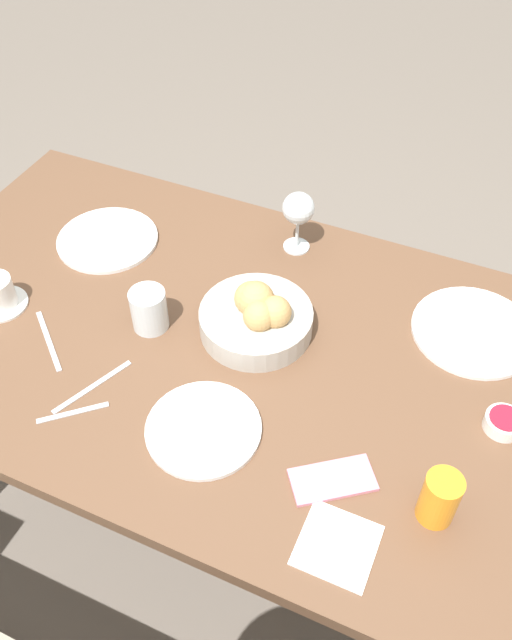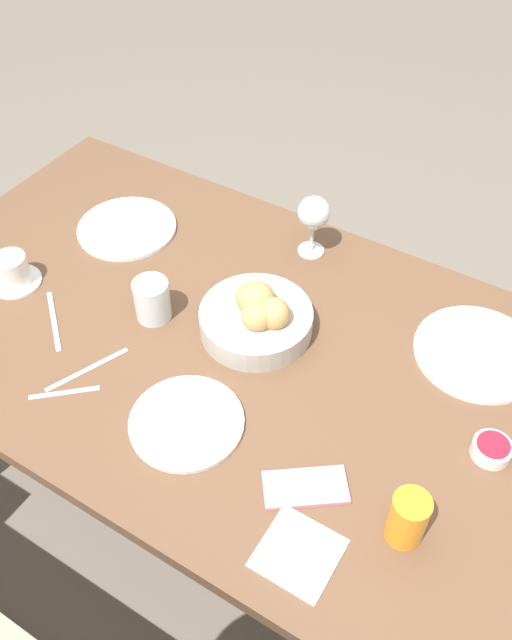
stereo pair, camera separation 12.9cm
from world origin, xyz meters
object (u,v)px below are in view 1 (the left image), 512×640
knife_silver (92,387)px  napkin (337,545)px  plate_far_center (203,429)px  cell_phone (333,480)px  plate_near_left (474,331)px  jam_bowl_berry (504,422)px  juice_glass (440,498)px  fork_silver (49,341)px  wine_glass (298,210)px  bread_basket (257,316)px  plate_near_right (108,240)px  water_tumbler (149,310)px  spoon_coffee (73,413)px

knife_silver → napkin: bearing=168.3°
plate_far_center → cell_phone: (-0.26, 0.00, -0.00)m
plate_near_left → cell_phone: (0.16, 0.46, -0.00)m
jam_bowl_berry → cell_phone: (0.26, 0.24, -0.01)m
plate_near_left → juice_glass: size_ratio=2.49×
plate_far_center → fork_silver: bearing=-9.6°
plate_near_left → plate_far_center: bearing=47.9°
plate_far_center → juice_glass: juice_glass is taller
wine_glass → knife_silver: wine_glass is taller
bread_basket → plate_near_right: size_ratio=0.98×
water_tumbler → spoon_coffee: bearing=85.5°
cell_phone → plate_near_left: bearing=-108.7°
bread_basket → jam_bowl_berry: 0.53m
plate_near_left → fork_silver: (0.82, 0.39, -0.00)m
fork_silver → spoon_coffee: 0.21m
plate_near_right → cell_phone: plate_near_right is taller
plate_near_right → spoon_coffee: 0.52m
napkin → cell_phone: 0.12m
spoon_coffee → plate_far_center: bearing=-164.9°
bread_basket → plate_near_right: bread_basket is taller
bread_basket → jam_bowl_berry: (-0.53, 0.04, -0.03)m
bread_basket → napkin: 0.51m
plate_near_right → fork_silver: (-0.06, 0.33, -0.00)m
plate_near_right → fork_silver: 0.34m
plate_near_left → cell_phone: bearing=71.3°
plate_far_center → juice_glass: 0.44m
plate_near_left → plate_far_center: 0.62m
plate_far_center → juice_glass: size_ratio=2.07×
plate_near_left → spoon_coffee: 0.85m
spoon_coffee → cell_phone: (-0.51, -0.06, 0.00)m
fork_silver → napkin: bearing=165.6°
water_tumbler → knife_silver: 0.20m
plate_far_center → juice_glass: (-0.44, -0.01, 0.05)m
wine_glass → jam_bowl_berry: size_ratio=2.12×
plate_far_center → wine_glass: wine_glass is taller
bread_basket → jam_bowl_berry: bearing=175.5°
cell_phone → water_tumbler: bearing=-22.4°
spoon_coffee → water_tumbler: bearing=-94.5°
plate_near_left → plate_far_center: (0.42, 0.46, 0.00)m
water_tumbler → spoon_coffee: water_tumbler is taller
wine_glass → fork_silver: size_ratio=1.05×
fork_silver → napkin: (-0.71, 0.18, 0.00)m
plate_near_right → spoon_coffee: size_ratio=2.22×
bread_basket → cell_phone: (-0.27, 0.28, -0.04)m
spoon_coffee → napkin: (-0.56, 0.05, 0.00)m
water_tumbler → napkin: size_ratio=0.75×
wine_glass → spoon_coffee: wine_glass is taller
juice_glass → napkin: size_ratio=0.84×
jam_bowl_berry → wine_glass: bearing=-31.0°
water_tumbler → cell_phone: size_ratio=0.58×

